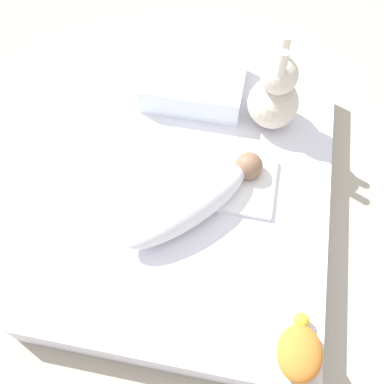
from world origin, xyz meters
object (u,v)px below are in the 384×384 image
Objects in this scene: bunny_plush at (275,96)px; turtle_plush at (300,351)px; pillow at (195,81)px; swaddled_baby at (193,201)px.

bunny_plush is 0.90m from turtle_plush.
turtle_plush is at bearing -153.04° from pillow.
bunny_plush reaches higher than pillow.
swaddled_baby is 2.40× the size of turtle_plush.
swaddled_baby is 0.56m from pillow.
pillow is 1.95× the size of turtle_plush.
swaddled_baby is 1.30× the size of bunny_plush.
bunny_plush is (-0.10, -0.32, 0.08)m from pillow.
swaddled_baby reaches higher than pillow.
turtle_plush is (-0.97, -0.49, -0.02)m from pillow.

